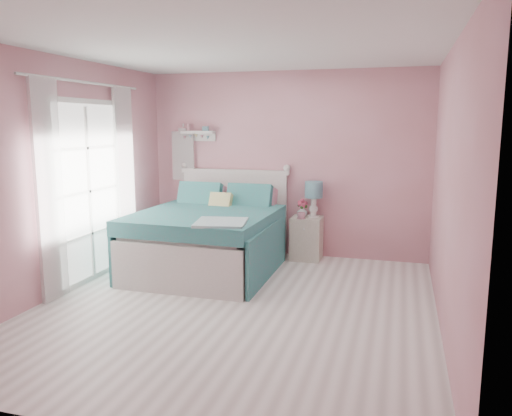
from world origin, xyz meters
The scene contains 13 objects.
floor centered at (0.00, 0.00, 0.00)m, with size 4.50×4.50×0.00m, color beige.
room_shell centered at (0.00, 0.00, 1.58)m, with size 4.50×4.50×4.50m.
bed centered at (-0.75, 1.20, 0.41)m, with size 1.70×2.11×1.22m.
nightstand centered at (0.36, 2.02, 0.30)m, with size 0.41×0.41×0.60m.
table_lamp centered at (0.44, 2.08, 0.94)m, with size 0.25×0.25×0.49m.
vase centered at (0.29, 2.06, 0.67)m, with size 0.14×0.14×0.15m, color white.
teacup centered at (0.31, 1.89, 0.64)m, with size 0.11×0.11×0.09m, color pink.
roses centered at (0.29, 2.05, 0.79)m, with size 0.14×0.11×0.12m.
wall_shelf centered at (-1.30, 2.19, 1.73)m, with size 0.50×0.15×0.25m.
hanging_dress centered at (-1.55, 2.18, 1.40)m, with size 0.34×0.03×0.72m, color white.
french_door centered at (-1.97, 0.40, 1.07)m, with size 0.04×1.32×2.16m.
curtain_near centered at (-1.92, -0.34, 1.18)m, with size 0.04×0.40×2.32m, color white.
curtain_far centered at (-1.92, 1.14, 1.18)m, with size 0.04×0.40×2.32m, color white.
Camera 1 is at (1.59, -4.67, 1.87)m, focal length 35.00 mm.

